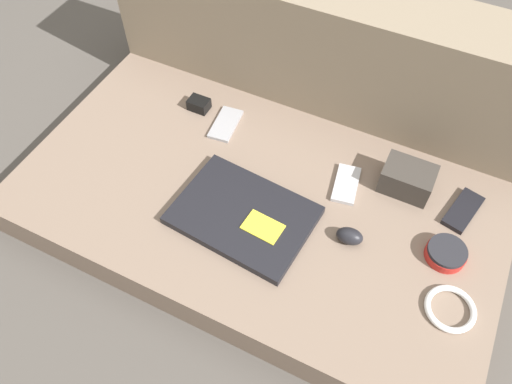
{
  "coord_description": "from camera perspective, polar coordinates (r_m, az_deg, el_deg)",
  "views": [
    {
      "loc": [
        0.32,
        -0.64,
        1.11
      ],
      "look_at": [
        0.0,
        0.0,
        0.13
      ],
      "focal_mm": 35.0,
      "sensor_mm": 36.0,
      "label": 1
    }
  ],
  "objects": [
    {
      "name": "laptop",
      "position": [
        1.19,
        -1.24,
        -2.76
      ],
      "size": [
        0.34,
        0.26,
        0.03
      ],
      "rotation": [
        0.0,
        0.0,
        -0.09
      ],
      "color": "black",
      "rests_on": "couch_seat"
    },
    {
      "name": "phone_silver",
      "position": [
        1.27,
        10.27,
        0.88
      ],
      "size": [
        0.08,
        0.12,
        0.01
      ],
      "rotation": [
        0.0,
        0.0,
        0.17
      ],
      "color": "#B7B7BC",
      "rests_on": "couch_seat"
    },
    {
      "name": "charger_brick",
      "position": [
        1.43,
        -6.55,
        9.93
      ],
      "size": [
        0.06,
        0.04,
        0.03
      ],
      "color": "black",
      "rests_on": "couch_seat"
    },
    {
      "name": "couch_seat",
      "position": [
        1.28,
        0.0,
        -1.93
      ],
      "size": [
        1.2,
        0.65,
        0.11
      ],
      "color": "#7A6656",
      "rests_on": "ground_plane"
    },
    {
      "name": "phone_black",
      "position": [
        1.39,
        -3.49,
        7.76
      ],
      "size": [
        0.07,
        0.13,
        0.01
      ],
      "rotation": [
        0.0,
        0.0,
        0.12
      ],
      "color": "#99999E",
      "rests_on": "couch_seat"
    },
    {
      "name": "cable_coil",
      "position": [
        1.16,
        21.32,
        -12.32
      ],
      "size": [
        0.11,
        0.11,
        0.01
      ],
      "color": "white",
      "rests_on": "couch_seat"
    },
    {
      "name": "phone_small",
      "position": [
        1.3,
        22.58,
        -1.96
      ],
      "size": [
        0.08,
        0.14,
        0.01
      ],
      "rotation": [
        0.0,
        0.0,
        -0.23
      ],
      "color": "black",
      "rests_on": "couch_seat"
    },
    {
      "name": "speaker_puck",
      "position": [
        1.21,
        20.9,
        -6.54
      ],
      "size": [
        0.09,
        0.09,
        0.03
      ],
      "color": "red",
      "rests_on": "couch_seat"
    },
    {
      "name": "couch_backrest",
      "position": [
        1.43,
        7.78,
        14.63
      ],
      "size": [
        1.2,
        0.2,
        0.43
      ],
      "color": "#7F705B",
      "rests_on": "ground_plane"
    },
    {
      "name": "computer_mouse",
      "position": [
        1.17,
        10.65,
        -4.98
      ],
      "size": [
        0.07,
        0.05,
        0.04
      ],
      "rotation": [
        0.0,
        0.0,
        0.11
      ],
      "color": "black",
      "rests_on": "couch_seat"
    },
    {
      "name": "ground_plane",
      "position": [
        1.32,
        0.0,
        -3.22
      ],
      "size": [
        8.0,
        8.0,
        0.0
      ],
      "primitive_type": "plane",
      "color": "#4C4742"
    },
    {
      "name": "camera_pouch",
      "position": [
        1.28,
        16.91,
        1.46
      ],
      "size": [
        0.12,
        0.09,
        0.07
      ],
      "color": "#38332D",
      "rests_on": "couch_seat"
    }
  ]
}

